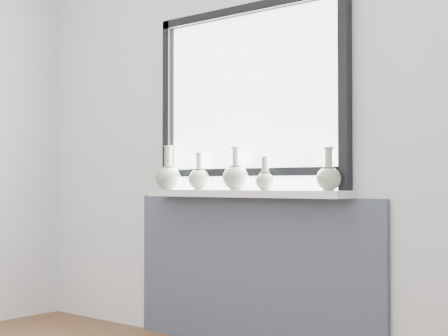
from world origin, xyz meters
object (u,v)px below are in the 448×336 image
Objects in this scene: vase_a at (168,176)px; vase_d at (265,179)px; windowsill at (242,194)px; vase_b at (200,178)px; vase_e at (329,177)px; vase_c at (236,176)px.

vase_a is 0.73m from vase_d.
vase_b reaches higher than windowsill.
vase_e is (0.39, 0.01, 0.01)m from vase_d.
vase_b reaches higher than vase_d.
vase_d is 0.82× the size of vase_e.
vase_c is at bearing -177.32° from windowsill.
vase_a reaches higher than vase_c.
windowsill is at bearing -1.34° from vase_b.
vase_d is at bearing -178.59° from vase_e.
vase_d is at bearing -2.33° from vase_b.
vase_a reaches higher than vase_b.
vase_a is at bearing -173.50° from vase_b.
vase_b is 1.21× the size of vase_d.
windowsill is 0.19m from vase_d.
vase_b is at bearing 178.03° from vase_c.
vase_a is 1.22× the size of vase_b.
vase_c reaches higher than vase_e.
vase_c is (0.52, 0.02, -0.01)m from vase_a.
vase_a reaches higher than vase_d.
windowsill is 0.57m from vase_a.
vase_e is (0.56, -0.00, 0.09)m from windowsill.
vase_e reaches higher than vase_b.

